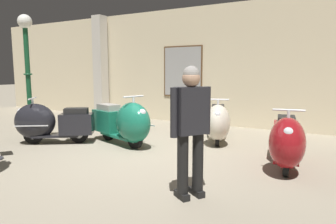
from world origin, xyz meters
TOP-DOWN VIEW (x-y plane):
  - ground_plane at (0.00, 0.00)m, footprint 60.00×60.00m
  - showroom_back_wall at (-0.14, 3.93)m, footprint 18.00×0.63m
  - scooter_0 at (-2.17, -0.03)m, footprint 1.58×1.29m
  - scooter_1 at (-0.64, 0.63)m, footprint 1.79×1.01m
  - scooter_2 at (0.92, 1.81)m, footprint 0.97×1.65m
  - scooter_3 at (2.48, 0.62)m, footprint 0.72×1.67m
  - lamppost at (-3.17, 0.29)m, footprint 0.32×0.32m
  - visitor_1 at (1.64, -1.07)m, footprint 0.39×0.46m

SIDE VIEW (x-z plane):
  - ground_plane at x=0.00m, z-range 0.00..0.00m
  - scooter_2 at x=0.92m, z-range -0.04..0.93m
  - scooter_0 at x=-2.17m, z-range -0.04..0.94m
  - scooter_3 at x=2.48m, z-range -0.04..0.95m
  - scooter_1 at x=-0.64m, z-range -0.05..1.01m
  - visitor_1 at x=1.64m, z-range 0.13..1.72m
  - showroom_back_wall at x=-0.14m, z-range 0.00..3.34m
  - lamppost at x=-3.17m, z-range 0.27..3.08m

